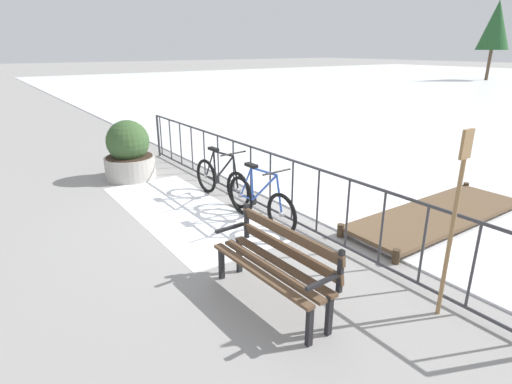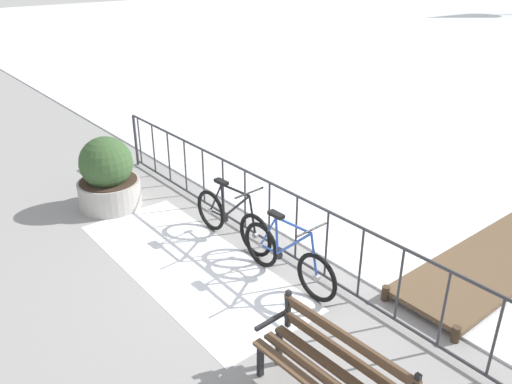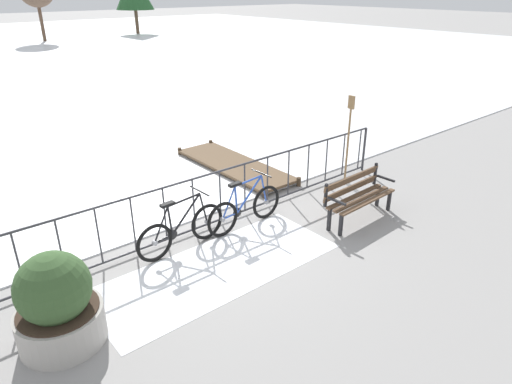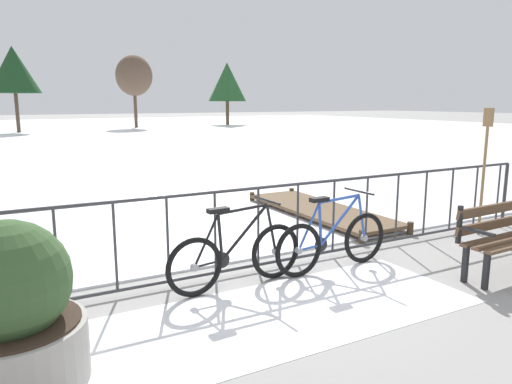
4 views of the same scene
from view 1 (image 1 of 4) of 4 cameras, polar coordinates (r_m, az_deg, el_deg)
The scene contains 10 objects.
ground_plane at distance 7.29m, azimuth 0.56°, elevation -2.19°, with size 160.00×160.00×0.00m, color gray.
snow_patch at distance 7.25m, azimuth -10.14°, elevation -2.63°, with size 3.98×1.57×0.01m, color white.
railing_fence at distance 7.11m, azimuth 0.58°, elevation 2.01°, with size 9.06×0.06×1.07m.
bicycle_near_railing at distance 7.59m, azimuth -4.84°, elevation 1.58°, with size 1.71×0.52×0.97m.
bicycle_second at distance 6.53m, azimuth 0.54°, elevation -1.38°, with size 1.71×0.52×0.97m.
park_bench at distance 4.53m, azimuth 2.89°, elevation -9.30°, with size 1.62×0.54×0.89m.
planter_with_shrub at distance 9.22m, azimuth -17.15°, elevation 5.23°, with size 1.05×1.05×1.25m.
oar_upright at distance 4.47m, azimuth 25.74°, elevation -2.85°, with size 0.04×0.16×1.98m.
wooden_dock at distance 7.33m, azimuth 23.83°, elevation -2.83°, with size 1.10×3.55×0.20m.
tree_far_west at distance 41.43m, azimuth 30.21°, elevation 19.28°, with size 2.52×2.52×6.32m.
Camera 1 is at (5.51, -3.95, 2.68)m, focal length 28.94 mm.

